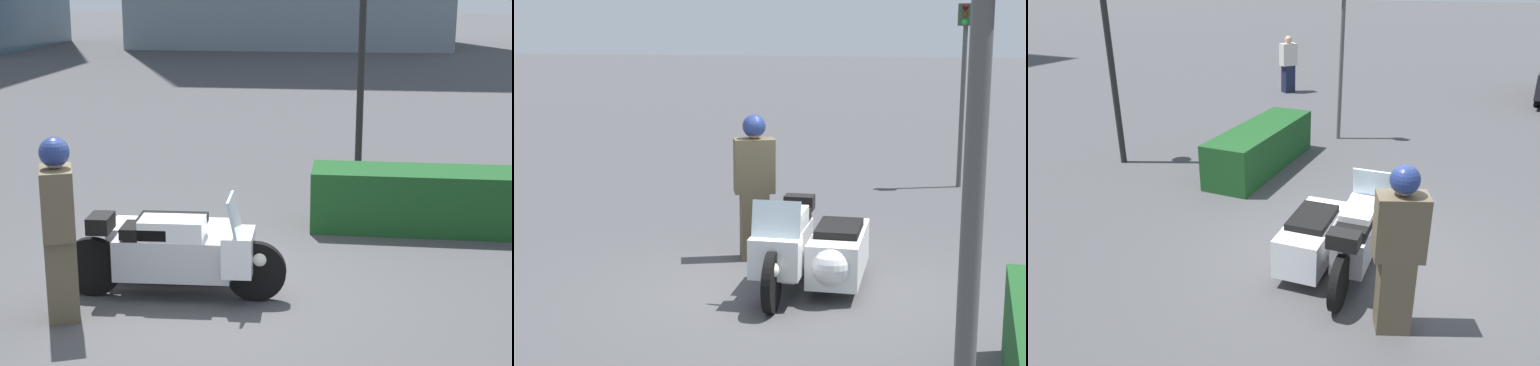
% 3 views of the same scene
% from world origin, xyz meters
% --- Properties ---
extents(ground_plane, '(160.00, 160.00, 0.00)m').
position_xyz_m(ground_plane, '(0.00, 0.00, 0.00)').
color(ground_plane, '#424244').
extents(police_motorcycle, '(2.46, 1.15, 1.16)m').
position_xyz_m(police_motorcycle, '(-0.27, 0.22, 0.47)').
color(police_motorcycle, black).
rests_on(police_motorcycle, ground).
extents(officer_rider, '(0.48, 0.59, 1.89)m').
position_xyz_m(officer_rider, '(-1.28, -0.77, 1.00)').
color(officer_rider, brown).
rests_on(officer_rider, ground).
extents(traffic_light_near, '(0.22, 0.29, 3.60)m').
position_xyz_m(traffic_light_near, '(5.05, 1.94, 2.35)').
color(traffic_light_near, '#4C4C4C').
rests_on(traffic_light_near, ground).
extents(traffic_light_far, '(0.22, 0.28, 3.42)m').
position_xyz_m(traffic_light_far, '(-6.81, 1.71, 2.25)').
color(traffic_light_far, '#4C4C4C').
rests_on(traffic_light_far, ground).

